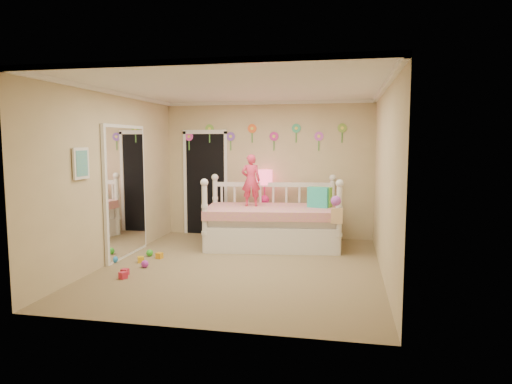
% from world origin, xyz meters
% --- Properties ---
extents(floor, '(4.00, 4.50, 0.01)m').
position_xyz_m(floor, '(0.00, 0.00, 0.00)').
color(floor, '#7F684C').
rests_on(floor, ground).
extents(ceiling, '(4.00, 4.50, 0.01)m').
position_xyz_m(ceiling, '(0.00, 0.00, 2.60)').
color(ceiling, white).
rests_on(ceiling, floor).
extents(back_wall, '(4.00, 0.01, 2.60)m').
position_xyz_m(back_wall, '(0.00, 2.25, 1.30)').
color(back_wall, tan).
rests_on(back_wall, floor).
extents(left_wall, '(0.01, 4.50, 2.60)m').
position_xyz_m(left_wall, '(-2.00, 0.00, 1.30)').
color(left_wall, tan).
rests_on(left_wall, floor).
extents(right_wall, '(0.01, 4.50, 2.60)m').
position_xyz_m(right_wall, '(2.00, 0.00, 1.30)').
color(right_wall, tan).
rests_on(right_wall, floor).
extents(crown_molding, '(4.00, 4.50, 0.06)m').
position_xyz_m(crown_molding, '(0.00, 0.00, 2.57)').
color(crown_molding, white).
rests_on(crown_molding, ceiling).
extents(daybed, '(2.46, 1.54, 1.26)m').
position_xyz_m(daybed, '(0.23, 1.40, 0.63)').
color(daybed, white).
rests_on(daybed, floor).
extents(pillow_turquoise, '(0.37, 0.20, 0.36)m').
position_xyz_m(pillow_turquoise, '(1.02, 1.50, 0.88)').
color(pillow_turquoise, '#24B5A8').
rests_on(pillow_turquoise, daybed).
extents(pillow_lime, '(0.39, 0.23, 0.35)m').
position_xyz_m(pillow_lime, '(1.06, 1.61, 0.88)').
color(pillow_lime, '#7FE445').
rests_on(pillow_lime, daybed).
extents(child, '(0.37, 0.27, 0.92)m').
position_xyz_m(child, '(-0.16, 1.44, 1.16)').
color(child, '#E93559').
rests_on(child, daybed).
extents(nightstand, '(0.43, 0.35, 0.65)m').
position_xyz_m(nightstand, '(-0.03, 2.07, 0.32)').
color(nightstand, white).
rests_on(nightstand, floor).
extents(table_lamp, '(0.30, 0.30, 0.66)m').
position_xyz_m(table_lamp, '(-0.03, 2.07, 1.09)').
color(table_lamp, '#DC1D71').
rests_on(table_lamp, nightstand).
extents(closet_doorway, '(0.90, 0.04, 2.07)m').
position_xyz_m(closet_doorway, '(-1.25, 2.23, 1.03)').
color(closet_doorway, black).
rests_on(closet_doorway, back_wall).
extents(flower_decals, '(3.40, 0.02, 0.50)m').
position_xyz_m(flower_decals, '(-0.09, 2.24, 1.94)').
color(flower_decals, '#B2668C').
rests_on(flower_decals, back_wall).
extents(mirror_closet, '(0.07, 1.30, 2.10)m').
position_xyz_m(mirror_closet, '(-1.96, 0.30, 1.05)').
color(mirror_closet, white).
rests_on(mirror_closet, left_wall).
extents(wall_picture, '(0.05, 0.34, 0.42)m').
position_xyz_m(wall_picture, '(-1.97, -0.90, 1.55)').
color(wall_picture, white).
rests_on(wall_picture, left_wall).
extents(hanging_bag, '(0.20, 0.16, 0.36)m').
position_xyz_m(hanging_bag, '(1.34, 0.76, 0.77)').
color(hanging_bag, beige).
rests_on(hanging_bag, daybed).
extents(toy_scatter, '(0.81, 1.31, 0.11)m').
position_xyz_m(toy_scatter, '(-1.61, -0.28, 0.06)').
color(toy_scatter, '#996666').
rests_on(toy_scatter, floor).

